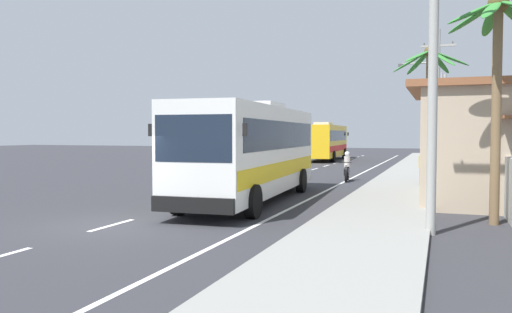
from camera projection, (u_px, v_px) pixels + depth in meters
ground_plane at (113, 225)px, 14.19m from camera, size 160.00×160.00×0.00m
sidewalk_kerb at (394, 193)px, 21.21m from camera, size 3.20×90.00×0.14m
lane_markings at (317, 182)px, 27.06m from camera, size 3.94×71.00×0.01m
boundary_wall at (486, 169)px, 23.61m from camera, size 0.24×60.00×1.87m
coach_bus_foreground at (252, 149)px, 19.23m from camera, size 3.40×11.21×3.82m
coach_bus_far_lane at (326, 141)px, 48.86m from camera, size 3.38×11.42×3.63m
motorcycle_beside_bus at (347, 169)px, 27.34m from camera, size 0.56×1.96×1.60m
pedestrian_near_kerb at (423, 167)px, 24.24m from camera, size 0.36×0.36×1.61m
utility_pole_nearest at (433, 55)px, 12.62m from camera, size 2.38×0.24×8.62m
utility_pole_mid at (436, 98)px, 30.15m from camera, size 3.28×0.24×8.75m
utility_pole_far at (445, 116)px, 47.47m from camera, size 1.94×0.24×8.14m
utility_pole_distant at (441, 112)px, 65.03m from camera, size 2.43×0.24×10.40m
palm_nearest at (429, 88)px, 26.35m from camera, size 3.88×3.48×7.12m
palm_second at (497, 52)px, 14.01m from camera, size 2.86×2.75×6.45m
palm_third at (475, 114)px, 37.68m from camera, size 3.62×3.58×5.62m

